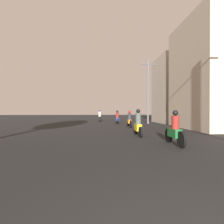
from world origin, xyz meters
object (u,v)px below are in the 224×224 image
object	(u,v)px
motorcycle_green	(175,131)
motorcycle_blue	(117,118)
motorcycle_yellow	(138,125)
building_right_far	(176,90)
building_right_near	(219,75)
motorcycle_orange	(129,120)
motorcycle_black	(100,117)
utility_pole_far	(148,90)

from	to	relation	value
motorcycle_green	motorcycle_blue	distance (m)	12.34
motorcycle_yellow	building_right_far	bearing A→B (deg)	52.03
building_right_far	building_right_near	bearing A→B (deg)	-86.22
motorcycle_yellow	motorcycle_blue	xyz separation A→B (m)	(-0.22, 9.44, -0.03)
motorcycle_green	building_right_far	distance (m)	14.99
motorcycle_orange	motorcycle_blue	size ratio (longest dim) A/B	1.13
motorcycle_black	building_right_near	bearing A→B (deg)	-41.94
motorcycle_blue	motorcycle_black	world-z (taller)	motorcycle_black
motorcycle_green	motorcycle_black	size ratio (longest dim) A/B	1.01
motorcycle_blue	motorcycle_black	distance (m)	4.71
utility_pole_far	building_right_far	bearing A→B (deg)	19.72
motorcycle_yellow	utility_pole_far	distance (m)	10.07
building_right_far	utility_pole_far	xyz separation A→B (m)	(-3.88, -1.39, -0.20)
building_right_near	utility_pole_far	world-z (taller)	building_right_near
motorcycle_green	utility_pole_far	bearing A→B (deg)	81.36
motorcycle_blue	motorcycle_black	size ratio (longest dim) A/B	0.98
motorcycle_green	utility_pole_far	world-z (taller)	utility_pole_far
motorcycle_blue	utility_pole_far	world-z (taller)	utility_pole_far
motorcycle_black	utility_pole_far	bearing A→B (deg)	-36.53
utility_pole_far	motorcycle_yellow	bearing A→B (deg)	-109.47
motorcycle_yellow	motorcycle_black	bearing A→B (deg)	95.16
motorcycle_green	building_right_far	xyz separation A→B (m)	(6.12, 13.27, 3.32)
motorcycle_green	building_right_far	world-z (taller)	building_right_far
motorcycle_green	motorcycle_yellow	world-z (taller)	motorcycle_yellow
building_right_far	utility_pole_far	size ratio (longest dim) A/B	1.10
building_right_near	motorcycle_green	bearing A→B (deg)	-136.14
motorcycle_green	motorcycle_orange	size ratio (longest dim) A/B	0.91
motorcycle_blue	utility_pole_far	distance (m)	4.64
motorcycle_yellow	motorcycle_blue	bearing A→B (deg)	87.50
motorcycle_green	building_right_near	distance (m)	9.88
motorcycle_green	motorcycle_yellow	bearing A→B (deg)	110.54
motorcycle_orange	utility_pole_far	xyz separation A→B (m)	(2.74, 3.63, 3.14)
motorcycle_black	building_right_far	size ratio (longest dim) A/B	0.24
motorcycle_yellow	motorcycle_black	xyz separation A→B (m)	(-2.17, 13.73, -0.00)
motorcycle_green	building_right_near	world-z (taller)	building_right_near
motorcycle_yellow	motorcycle_black	distance (m)	13.90
motorcycle_black	motorcycle_orange	bearing A→B (deg)	-67.84
building_right_near	motorcycle_blue	bearing A→B (deg)	142.39
motorcycle_yellow	motorcycle_blue	world-z (taller)	motorcycle_yellow
motorcycle_blue	motorcycle_black	bearing A→B (deg)	118.38
motorcycle_yellow	motorcycle_black	size ratio (longest dim) A/B	1.01
building_right_near	building_right_far	bearing A→B (deg)	93.78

